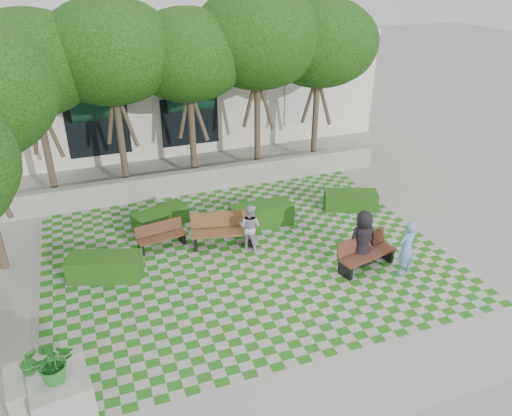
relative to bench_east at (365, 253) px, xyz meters
name	(u,v)px	position (x,y,z in m)	size (l,w,h in m)	color
ground	(258,275)	(-3.16, 0.69, -0.48)	(90.00, 90.00, 0.00)	gray
lawn	(246,257)	(-3.16, 1.69, -0.47)	(12.00, 12.00, 0.00)	#2B721E
sidewalk_south	(333,393)	(-3.16, -4.01, -0.47)	(16.00, 2.00, 0.01)	#9E9B93
retaining_wall	(203,180)	(-3.16, 6.89, -0.03)	(15.00, 0.36, 0.90)	#9E9B93
bench_east	(365,253)	(0.00, 0.00, 0.00)	(1.98, 1.03, 0.99)	#50281B
bench_mid	(223,230)	(-3.59, 2.69, 0.04)	(2.14, 1.10, 1.07)	brown
bench_west	(161,236)	(-5.51, 3.24, -0.09)	(1.61, 0.75, 0.81)	#502D1B
hedge_east	(351,200)	(1.52, 3.50, -0.14)	(1.90, 0.76, 0.67)	#1F4913
hedge_midright	(261,215)	(-1.99, 3.50, -0.10)	(2.13, 0.85, 0.74)	#214D14
hedge_midleft	(161,218)	(-5.29, 4.53, -0.15)	(1.88, 0.75, 0.66)	#204B14
hedge_west	(105,267)	(-7.34, 2.10, -0.12)	(2.06, 0.82, 0.72)	#214B14
planter_front	(61,391)	(-8.56, -2.73, 0.33)	(1.26, 1.26, 1.99)	#9E9B93
planter_back	(38,391)	(-9.03, -2.36, 0.11)	(1.17, 1.17, 1.75)	#9E9B93
person_blue	(406,248)	(0.91, -0.68, 0.38)	(0.63, 0.41, 1.72)	#7495D3
person_dark	(363,239)	(-0.06, 0.13, 0.42)	(0.88, 0.57, 1.80)	black
person_white	(250,227)	(-2.87, 2.20, 0.29)	(0.74, 0.58, 1.53)	#C3B4C6
tree_row	(144,61)	(-5.03, 6.64, 4.70)	(17.70, 13.40, 7.41)	#47382B
building	(179,81)	(-2.23, 14.77, 2.04)	(18.00, 8.92, 5.15)	white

